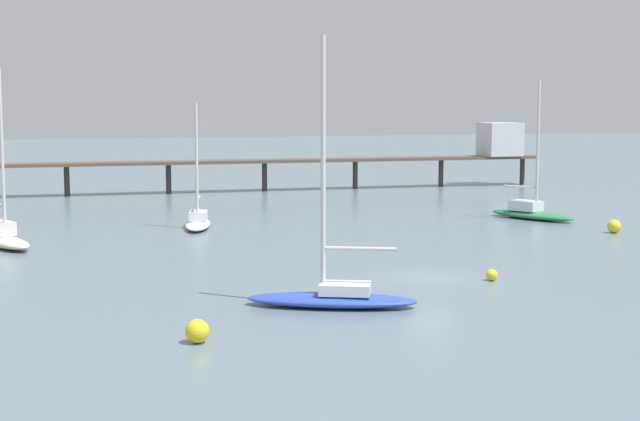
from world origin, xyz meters
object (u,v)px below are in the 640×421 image
object	(u,v)px
sailboat_cream	(3,235)
mooring_buoy_mid	(492,275)
mooring_buoy_near	(614,226)
mooring_buoy_far	(197,331)
sailboat_blue	(333,292)
sailboat_white	(198,220)
pier	(344,152)
sailboat_green	(531,210)

from	to	relation	value
sailboat_cream	mooring_buoy_mid	world-z (taller)	sailboat_cream
mooring_buoy_near	mooring_buoy_far	size ratio (longest dim) A/B	1.04
sailboat_blue	mooring_buoy_mid	distance (m)	9.44
sailboat_blue	sailboat_white	size ratio (longest dim) A/B	1.31
sailboat_blue	mooring_buoy_near	distance (m)	28.86
pier	sailboat_cream	distance (m)	43.34
sailboat_blue	sailboat_green	world-z (taller)	sailboat_blue
sailboat_green	mooring_buoy_near	world-z (taller)	sailboat_green
sailboat_cream	mooring_buoy_near	size ratio (longest dim) A/B	11.74
pier	sailboat_white	distance (m)	31.44
sailboat_white	sailboat_cream	bearing A→B (deg)	-159.79
mooring_buoy_near	sailboat_cream	bearing A→B (deg)	169.98
mooring_buoy_mid	sailboat_white	bearing A→B (deg)	111.84
sailboat_green	mooring_buoy_near	distance (m)	8.36
pier	mooring_buoy_mid	size ratio (longest dim) A/B	121.04
sailboat_blue	mooring_buoy_near	world-z (taller)	sailboat_blue
pier	sailboat_green	world-z (taller)	sailboat_green
pier	mooring_buoy_near	distance (m)	36.19
pier	mooring_buoy_far	xyz separation A→B (m)	(-25.66, -54.63, -3.20)
mooring_buoy_mid	mooring_buoy_far	bearing A→B (deg)	-155.74
pier	mooring_buoy_far	bearing A→B (deg)	-115.16
sailboat_white	sailboat_green	xyz separation A→B (m)	(23.93, -2.94, 0.06)
mooring_buoy_mid	mooring_buoy_near	bearing A→B (deg)	37.51
sailboat_blue	sailboat_white	distance (m)	26.21
pier	mooring_buoy_far	world-z (taller)	pier
sailboat_cream	mooring_buoy_near	world-z (taller)	sailboat_cream
sailboat_cream	mooring_buoy_far	bearing A→B (deg)	-75.97
mooring_buoy_mid	mooring_buoy_far	world-z (taller)	mooring_buoy_far
pier	mooring_buoy_near	world-z (taller)	pier
mooring_buoy_far	sailboat_white	bearing A→B (deg)	78.62
sailboat_white	mooring_buoy_far	distance (m)	30.82
sailboat_green	mooring_buoy_far	bearing A→B (deg)	-137.73
mooring_buoy_mid	mooring_buoy_near	xyz separation A→B (m)	(15.70, 12.05, 0.16)
sailboat_green	sailboat_cream	bearing A→B (deg)	-177.39
mooring_buoy_near	mooring_buoy_far	bearing A→B (deg)	-148.59
sailboat_cream	sailboat_green	size ratio (longest dim) A/B	1.03
sailboat_blue	mooring_buoy_mid	size ratio (longest dim) A/B	19.96
sailboat_green	mooring_buoy_far	distance (m)	40.55
sailboat_blue	mooring_buoy_far	distance (m)	7.59
sailboat_green	mooring_buoy_far	size ratio (longest dim) A/B	11.86
sailboat_white	sailboat_green	distance (m)	24.11
sailboat_blue	pier	bearing A→B (deg)	69.21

